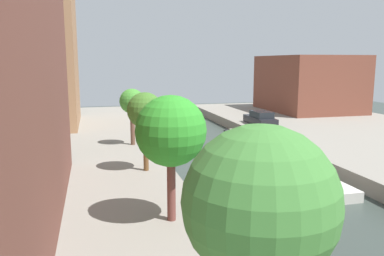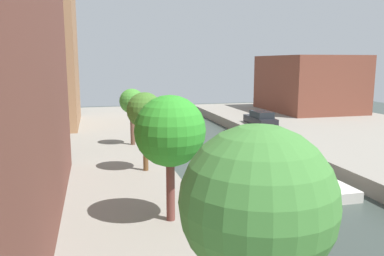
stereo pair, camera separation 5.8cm
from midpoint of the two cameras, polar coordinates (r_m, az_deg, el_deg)
ground_plane at (r=27.50m, az=6.57°, el=-5.91°), size 84.00×84.00×0.00m
quay_left at (r=26.22m, az=-25.95°, el=-6.49°), size 20.00×64.00×1.00m
low_block_right at (r=53.50m, az=16.77°, el=6.29°), size 10.00×12.63×7.17m
street_tree_0 at (r=7.42m, az=9.84°, el=-10.88°), size 2.95×2.95×5.26m
street_tree_1 at (r=15.23m, az=-3.14°, el=-0.54°), size 2.83×2.83×5.11m
street_tree_2 at (r=22.65m, az=-6.89°, el=2.46°), size 2.09×2.09×4.65m
street_tree_3 at (r=30.12m, az=-8.77°, el=3.75°), size 1.90×1.90×4.35m
parked_car at (r=40.51m, az=10.08°, el=1.33°), size 1.88×4.75×1.40m
moored_boat_left_2 at (r=21.31m, az=3.47°, el=-9.80°), size 1.70×3.70×0.51m
moored_boat_right_2 at (r=23.95m, az=19.14°, el=-8.03°), size 1.56×4.53×0.59m
moored_boat_right_3 at (r=31.03m, az=11.16°, el=-3.74°), size 1.43×4.60×0.52m
moored_boat_right_4 at (r=37.57m, az=6.87°, el=-1.08°), size 1.53×4.14×0.92m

